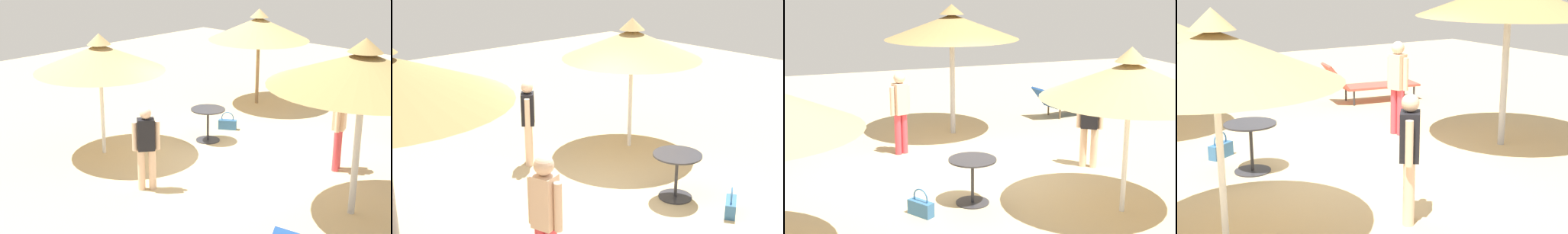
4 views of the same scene
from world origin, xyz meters
The scene contains 8 objects.
ground centered at (0.00, 0.00, -0.05)m, with size 24.00×24.00×0.10m, color tan.
parasol_umbrella_near_left centered at (-2.29, -1.44, 2.01)m, with size 2.60×2.60×2.49m.
parasol_umbrella_back centered at (2.78, -0.34, 2.40)m, with size 2.95×2.95×2.88m.
lounge_chair_far_left centered at (3.41, -3.55, 0.36)m, with size 0.88×1.97×0.79m.
person_standing_near_right centered at (-0.32, -2.01, 0.86)m, with size 0.35×0.40×1.52m.
person_standing_front centered at (1.65, 1.09, 0.93)m, with size 0.28×0.42×1.65m.
handbag centered at (-1.42, 1.46, 0.13)m, with size 0.43×0.35×0.42m.
side_table_round centered at (-1.24, 0.58, 0.50)m, with size 0.75×0.75×0.73m.
Camera 3 is at (-8.97, 3.24, 3.43)m, focal length 51.47 mm.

